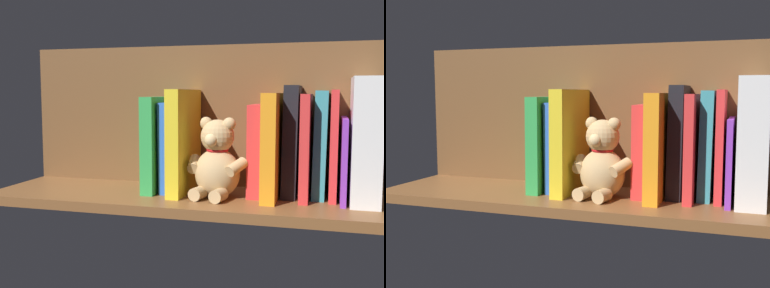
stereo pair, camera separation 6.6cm
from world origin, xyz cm
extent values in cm
cube|color=brown|center=(0.00, 0.00, -1.10)|extent=(93.84, 29.30, 2.20)
cube|color=brown|center=(0.00, -12.40, 17.58)|extent=(93.84, 1.50, 35.17)
cube|color=silver|center=(-37.64, -2.63, 13.34)|extent=(5.96, 17.04, 26.69)
cube|color=purple|center=(-33.37, -3.04, 9.04)|extent=(1.20, 16.41, 18.08)
cube|color=red|center=(-31.26, -4.56, 12.02)|extent=(1.62, 13.38, 24.04)
cube|color=teal|center=(-28.39, -5.32, 11.93)|extent=(3.09, 11.86, 23.89)
cube|color=red|center=(-25.35, -3.28, 11.57)|extent=(1.98, 15.93, 23.14)
cube|color=black|center=(-22.08, -5.01, 12.51)|extent=(3.45, 12.48, 25.06)
cube|color=orange|center=(-18.22, -1.85, 11.67)|extent=(3.17, 18.79, 23.33)
cube|color=red|center=(-14.48, -4.37, 10.37)|extent=(3.01, 13.75, 20.75)
ellipsoid|color=tan|center=(-6.34, 1.47, 5.47)|extent=(12.06, 11.21, 10.93)
sphere|color=tan|center=(-6.34, 1.47, 13.75)|extent=(7.52, 7.52, 7.52)
sphere|color=tan|center=(-9.10, 2.04, 16.57)|extent=(2.90, 2.90, 2.90)
sphere|color=tan|center=(-3.58, 0.89, 16.57)|extent=(2.90, 2.90, 2.90)
sphere|color=#DBB77F|center=(-5.69, 4.59, 13.19)|extent=(2.90, 2.90, 2.90)
cylinder|color=tan|center=(-11.14, 3.86, 7.38)|extent=(5.01, 5.92, 4.04)
cylinder|color=tan|center=(-0.97, 1.75, 7.38)|extent=(3.31, 5.68, 4.04)
cylinder|color=tan|center=(-7.80, 6.52, 1.45)|extent=(3.68, 4.61, 2.90)
cylinder|color=tan|center=(-2.98, 5.51, 1.45)|extent=(3.68, 4.61, 2.90)
torus|color=red|center=(-6.34, 1.47, 10.76)|extent=(5.90, 5.90, 0.85)
cube|color=yellow|center=(2.45, -1.78, 12.07)|extent=(3.11, 18.94, 24.15)
cube|color=blue|center=(5.91, -3.90, 10.57)|extent=(2.73, 14.69, 21.17)
cube|color=green|center=(9.33, -2.93, 11.22)|extent=(3.04, 16.65, 22.44)
camera|label=1|loc=(-30.45, 105.33, 23.22)|focal=44.99mm
camera|label=2|loc=(-36.69, 103.32, 23.22)|focal=44.99mm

